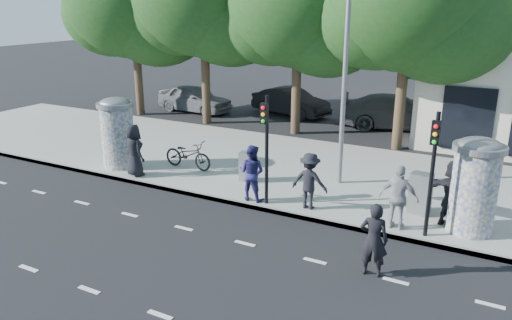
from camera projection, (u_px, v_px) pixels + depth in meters
The scene contains 24 objects.
ground at pixel (217, 267), 12.14m from camera, with size 120.00×120.00×0.00m, color black.
sidewalk at pixel (325, 174), 18.43m from camera, with size 40.00×8.00×0.15m, color gray.
curb at pixel (280, 212), 15.10m from camera, with size 40.00×0.10×0.16m, color slate.
lane_dash_near at pixel (160, 315), 10.29m from camera, with size 32.00×0.12×0.01m, color silver.
lane_dash_far at pixel (245, 244), 13.32m from camera, with size 32.00×0.12×0.01m, color silver.
ad_column_left at pixel (117, 131), 18.67m from camera, with size 1.36×1.36×2.65m.
ad_column_right at pixel (475, 183), 13.30m from camera, with size 1.36×1.36×2.65m.
traffic_pole_near at pixel (266, 139), 14.92m from camera, with size 0.22×0.31×3.40m.
traffic_pole_far at pixel (433, 163), 12.77m from camera, with size 0.22×0.31×3.40m.
street_lamp at pixel (346, 47), 15.90m from camera, with size 0.25×0.93×8.00m.
tree_far_left at pixel (133, 1), 26.57m from camera, with size 7.20×7.20×9.26m.
tree_near_left at pixel (298, 3), 22.53m from camera, with size 6.80×6.80×8.97m.
ped_a at pixel (134, 150), 17.80m from camera, with size 0.92×0.60×1.89m, color black.
ped_c at pixel (252, 173), 15.63m from camera, with size 0.87×0.68×1.80m, color navy.
ped_d at pixel (310, 181), 14.99m from camera, with size 1.12×0.65×1.74m, color black.
ped_e at pixel (399, 197), 13.61m from camera, with size 1.07×0.61×1.83m, color #97979A.
ped_f at pixel (453, 193), 13.74m from camera, with size 1.81×0.65×1.95m, color black.
man_road at pixel (374, 240), 11.55m from camera, with size 0.66×0.43×1.81m, color black.
bicycle at pixel (188, 155), 18.68m from camera, with size 2.04×0.71×1.07m, color black.
cabinet_left at pixel (247, 167), 17.38m from camera, with size 0.50×0.36×1.04m, color gray.
cabinet_right at pixel (420, 194), 14.68m from camera, with size 0.59×0.43×1.24m, color slate.
car_left at pixel (195, 98), 28.92m from camera, with size 4.54×1.83×1.55m, color slate.
car_mid at pixel (291, 102), 28.07m from camera, with size 4.59×1.60×1.51m, color black.
car_right at pixel (398, 112), 25.15m from camera, with size 5.76×2.34×1.67m, color #484A4E.
Camera 1 is at (5.89, -9.06, 6.20)m, focal length 35.00 mm.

